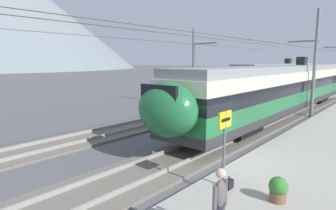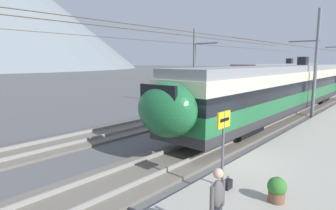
{
  "view_description": "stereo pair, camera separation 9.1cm",
  "coord_description": "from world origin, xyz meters",
  "px_view_note": "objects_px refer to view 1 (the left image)",
  "views": [
    {
      "loc": [
        -9.93,
        -5.63,
        4.17
      ],
      "look_at": [
        1.19,
        3.86,
        1.89
      ],
      "focal_mm": 30.06,
      "sensor_mm": 36.0,
      "label": 1
    },
    {
      "loc": [
        -9.87,
        -5.7,
        4.17
      ],
      "look_at": [
        1.19,
        3.86,
        1.89
      ],
      "focal_mm": 30.06,
      "sensor_mm": 36.0,
      "label": 2
    }
  ],
  "objects_px": {
    "potted_plant_platform_edge": "(278,188)",
    "catenary_mast_mid": "(313,62)",
    "platform_sign": "(225,132)",
    "train_far_track": "(277,76)",
    "passenger_walking": "(220,202)",
    "handbag_near_sign": "(229,184)",
    "train_near_platform": "(282,87)",
    "catenary_mast_far_side": "(195,66)"
  },
  "relations": [
    {
      "from": "train_far_track",
      "to": "catenary_mast_far_side",
      "type": "distance_m",
      "value": 15.69
    },
    {
      "from": "train_far_track",
      "to": "platform_sign",
      "type": "relative_size",
      "value": 9.99
    },
    {
      "from": "platform_sign",
      "to": "potted_plant_platform_edge",
      "type": "height_order",
      "value": "platform_sign"
    },
    {
      "from": "train_near_platform",
      "to": "handbag_near_sign",
      "type": "relative_size",
      "value": 69.56
    },
    {
      "from": "passenger_walking",
      "to": "potted_plant_platform_edge",
      "type": "distance_m",
      "value": 2.74
    },
    {
      "from": "passenger_walking",
      "to": "handbag_near_sign",
      "type": "xyz_separation_m",
      "value": [
        2.5,
        1.11,
        -0.8
      ]
    },
    {
      "from": "catenary_mast_far_side",
      "to": "platform_sign",
      "type": "relative_size",
      "value": 17.74
    },
    {
      "from": "train_near_platform",
      "to": "handbag_near_sign",
      "type": "bearing_deg",
      "value": -167.0
    },
    {
      "from": "train_near_platform",
      "to": "catenary_mast_far_side",
      "type": "height_order",
      "value": "catenary_mast_far_side"
    },
    {
      "from": "catenary_mast_far_side",
      "to": "passenger_walking",
      "type": "xyz_separation_m",
      "value": [
        -16.58,
        -12.3,
        -2.53
      ]
    },
    {
      "from": "potted_plant_platform_edge",
      "to": "catenary_mast_mid",
      "type": "bearing_deg",
      "value": 11.13
    },
    {
      "from": "passenger_walking",
      "to": "potted_plant_platform_edge",
      "type": "xyz_separation_m",
      "value": [
        2.66,
        -0.32,
        -0.56
      ]
    },
    {
      "from": "catenary_mast_far_side",
      "to": "handbag_near_sign",
      "type": "bearing_deg",
      "value": -141.53
    },
    {
      "from": "catenary_mast_mid",
      "to": "potted_plant_platform_edge",
      "type": "height_order",
      "value": "catenary_mast_mid"
    },
    {
      "from": "train_near_platform",
      "to": "passenger_walking",
      "type": "height_order",
      "value": "train_near_platform"
    },
    {
      "from": "passenger_walking",
      "to": "potted_plant_platform_edge",
      "type": "bearing_deg",
      "value": -6.77
    },
    {
      "from": "train_far_track",
      "to": "passenger_walking",
      "type": "bearing_deg",
      "value": -162.4
    },
    {
      "from": "catenary_mast_mid",
      "to": "potted_plant_platform_edge",
      "type": "xyz_separation_m",
      "value": [
        -15.21,
        -2.99,
        -3.42
      ]
    },
    {
      "from": "train_far_track",
      "to": "passenger_walking",
      "type": "height_order",
      "value": "train_far_track"
    },
    {
      "from": "train_near_platform",
      "to": "train_far_track",
      "type": "bearing_deg",
      "value": 20.66
    },
    {
      "from": "train_far_track",
      "to": "potted_plant_platform_edge",
      "type": "relative_size",
      "value": 33.31
    },
    {
      "from": "passenger_walking",
      "to": "handbag_near_sign",
      "type": "distance_m",
      "value": 2.85
    },
    {
      "from": "platform_sign",
      "to": "train_far_track",
      "type": "bearing_deg",
      "value": 16.64
    },
    {
      "from": "train_far_track",
      "to": "passenger_walking",
      "type": "xyz_separation_m",
      "value": [
        -32.05,
        -10.16,
        -0.98
      ]
    },
    {
      "from": "catenary_mast_far_side",
      "to": "potted_plant_platform_edge",
      "type": "xyz_separation_m",
      "value": [
        -13.92,
        -12.62,
        -3.09
      ]
    },
    {
      "from": "train_far_track",
      "to": "handbag_near_sign",
      "type": "xyz_separation_m",
      "value": [
        -29.55,
        -9.05,
        -1.78
      ]
    },
    {
      "from": "catenary_mast_mid",
      "to": "platform_sign",
      "type": "distance_m",
      "value": 15.51
    },
    {
      "from": "platform_sign",
      "to": "passenger_walking",
      "type": "relative_size",
      "value": 1.4
    },
    {
      "from": "train_far_track",
      "to": "potted_plant_platform_edge",
      "type": "bearing_deg",
      "value": -160.37
    },
    {
      "from": "passenger_walking",
      "to": "handbag_near_sign",
      "type": "bearing_deg",
      "value": 24.0
    },
    {
      "from": "platform_sign",
      "to": "potted_plant_platform_edge",
      "type": "distance_m",
      "value": 2.15
    },
    {
      "from": "catenary_mast_far_side",
      "to": "handbag_near_sign",
      "type": "xyz_separation_m",
      "value": [
        -14.08,
        -11.19,
        -3.33
      ]
    },
    {
      "from": "handbag_near_sign",
      "to": "potted_plant_platform_edge",
      "type": "bearing_deg",
      "value": -83.53
    },
    {
      "from": "train_far_track",
      "to": "catenary_mast_far_side",
      "type": "xyz_separation_m",
      "value": [
        -15.47,
        2.14,
        1.55
      ]
    },
    {
      "from": "train_far_track",
      "to": "catenary_mast_mid",
      "type": "distance_m",
      "value": 16.14
    },
    {
      "from": "catenary_mast_far_side",
      "to": "catenary_mast_mid",
      "type": "bearing_deg",
      "value": -82.33
    },
    {
      "from": "catenary_mast_far_side",
      "to": "passenger_walking",
      "type": "height_order",
      "value": "catenary_mast_far_side"
    },
    {
      "from": "platform_sign",
      "to": "passenger_walking",
      "type": "bearing_deg",
      "value": -152.21
    },
    {
      "from": "train_near_platform",
      "to": "train_far_track",
      "type": "distance_m",
      "value": 16.3
    },
    {
      "from": "catenary_mast_mid",
      "to": "handbag_near_sign",
      "type": "bearing_deg",
      "value": -174.2
    },
    {
      "from": "catenary_mast_mid",
      "to": "passenger_walking",
      "type": "relative_size",
      "value": 24.9
    },
    {
      "from": "catenary_mast_mid",
      "to": "platform_sign",
      "type": "bearing_deg",
      "value": -175.05
    }
  ]
}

